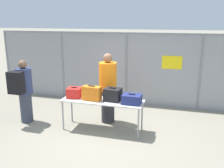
{
  "coord_description": "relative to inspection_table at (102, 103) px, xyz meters",
  "views": [
    {
      "loc": [
        1.71,
        -5.38,
        2.72
      ],
      "look_at": [
        -0.03,
        0.74,
        1.05
      ],
      "focal_mm": 40.0,
      "sensor_mm": 36.0,
      "label": 1
    }
  ],
  "objects": [
    {
      "name": "security_worker_near",
      "position": [
        -0.02,
        0.54,
        0.24
      ],
      "size": [
        0.46,
        0.46,
        1.87
      ],
      "rotation": [
        0.0,
        0.0,
        3.4
      ],
      "color": "#2D2D33",
      "rests_on": "ground_plane"
    },
    {
      "name": "inspection_table",
      "position": [
        0.0,
        0.0,
        0.0
      ],
      "size": [
        2.02,
        0.64,
        0.78
      ],
      "color": "silver",
      "rests_on": "ground_plane"
    },
    {
      "name": "suitcase_navy",
      "position": [
        0.74,
        -0.03,
        0.17
      ],
      "size": [
        0.44,
        0.35,
        0.24
      ],
      "color": "navy",
      "rests_on": "inspection_table"
    },
    {
      "name": "suitcase_orange",
      "position": [
        -0.25,
        -0.06,
        0.24
      ],
      "size": [
        0.47,
        0.24,
        0.37
      ],
      "color": "orange",
      "rests_on": "inspection_table"
    },
    {
      "name": "utility_trailer",
      "position": [
        0.61,
        4.07,
        -0.3
      ],
      "size": [
        3.91,
        2.12,
        0.74
      ],
      "color": "silver",
      "rests_on": "ground_plane"
    },
    {
      "name": "suitcase_red",
      "position": [
        -0.75,
        0.04,
        0.19
      ],
      "size": [
        0.4,
        0.39,
        0.27
      ],
      "color": "red",
      "rests_on": "inspection_table"
    },
    {
      "name": "traveler_hooded",
      "position": [
        -2.14,
        -0.12,
        0.21
      ],
      "size": [
        0.42,
        0.65,
        1.69
      ],
      "rotation": [
        0.0,
        0.0,
        0.36
      ],
      "color": "#383D4C",
      "rests_on": "ground_plane"
    },
    {
      "name": "suitcase_black",
      "position": [
        0.25,
        0.06,
        0.22
      ],
      "size": [
        0.42,
        0.36,
        0.33
      ],
      "color": "black",
      "rests_on": "inspection_table"
    },
    {
      "name": "fence_section",
      "position": [
        0.12,
        2.18,
        0.49
      ],
      "size": [
        9.07,
        0.07,
        2.31
      ],
      "color": "gray",
      "rests_on": "ground_plane"
    },
    {
      "name": "ground_plane",
      "position": [
        0.11,
        -0.14,
        -0.72
      ],
      "size": [
        120.0,
        120.0,
        0.0
      ],
      "primitive_type": "plane",
      "color": "gray"
    }
  ]
}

